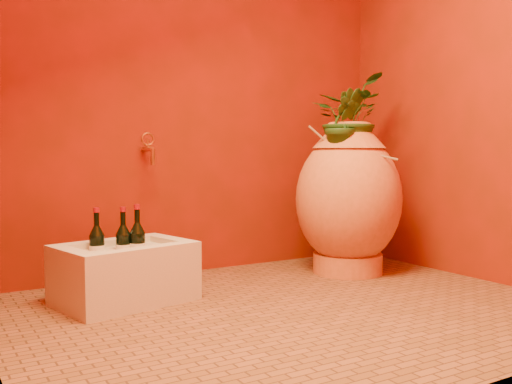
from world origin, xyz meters
TOP-DOWN VIEW (x-y plane):
  - floor at (0.00, 0.00)m, footprint 2.50×2.50m
  - wall_back at (0.00, 1.00)m, footprint 2.50×0.02m
  - wall_right at (1.25, 0.00)m, footprint 0.02×2.00m
  - amphora at (0.72, 0.49)m, footprint 0.77×0.77m
  - stone_basin at (-0.62, 0.51)m, footprint 0.68×0.53m
  - wine_bottle_a at (-0.62, 0.53)m, footprint 0.07×0.07m
  - wine_bottle_b at (-0.73, 0.57)m, footprint 0.07×0.07m
  - wine_bottle_c at (-0.56, 0.50)m, footprint 0.08×0.08m
  - wall_tap at (-0.35, 0.91)m, footprint 0.08×0.16m
  - plant_main at (0.73, 0.52)m, footprint 0.61×0.61m
  - plant_side at (0.63, 0.42)m, footprint 0.28×0.27m

SIDE VIEW (x-z plane):
  - floor at x=0.00m, z-range 0.00..0.00m
  - stone_basin at x=-0.62m, z-range -0.01..0.28m
  - wine_bottle_b at x=-0.73m, z-range 0.11..0.41m
  - wine_bottle_a at x=-0.62m, z-range 0.11..0.41m
  - wine_bottle_c at x=-0.56m, z-range 0.11..0.42m
  - amphora at x=0.72m, z-range 0.00..0.89m
  - wall_tap at x=-0.35m, z-range 0.65..0.83m
  - plant_side at x=0.63m, z-range 0.67..1.07m
  - plant_main at x=0.73m, z-range 0.66..1.17m
  - wall_back at x=0.00m, z-range 0.00..2.50m
  - wall_right at x=1.25m, z-range 0.00..2.50m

